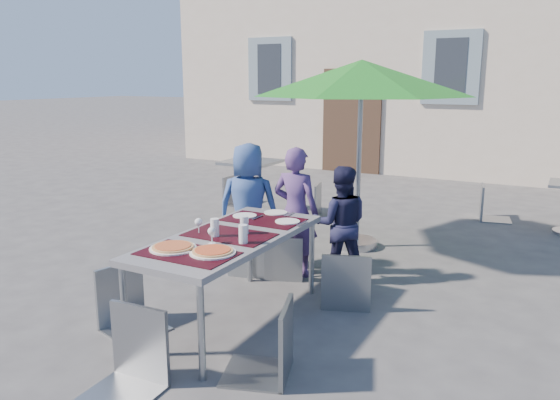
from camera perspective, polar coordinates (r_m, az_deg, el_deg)
The scene contains 20 objects.
ground at distance 4.67m, azimuth -3.06°, elevation -12.70°, with size 90.00×90.00×0.00m, color #404042.
dining_table at distance 4.48m, azimuth -5.30°, elevation -4.33°, with size 0.80×1.85×0.76m.
pizza_near_left at distance 4.14m, azimuth -11.13°, elevation -4.87°, with size 0.35×0.35×0.03m.
pizza_near_right at distance 4.00m, azimuth -7.05°, elevation -5.35°, with size 0.34×0.34×0.03m.
glassware at distance 4.35m, azimuth -5.44°, elevation -3.00°, with size 0.54×0.41×0.15m.
place_settings at distance 4.99m, azimuth -1.11°, elevation -1.72°, with size 0.70×0.46×0.01m.
child_0 at distance 5.79m, azimuth -3.32°, elevation -0.64°, with size 0.66×0.43×1.34m, color #324E8B.
child_1 at distance 5.56m, azimuth 1.65°, elevation -1.23°, with size 0.49×0.32×1.33m, color #533872.
child_2 at distance 5.46m, azimuth 6.34°, elevation -2.49°, with size 0.57×0.33×1.16m, color #191A38.
chair_0 at distance 5.57m, azimuth -3.26°, elevation -2.71°, with size 0.47×0.48×0.90m.
chair_1 at distance 5.48m, azimuth 0.49°, elevation -3.23°, with size 0.50×0.50×0.87m.
chair_2 at distance 4.81m, azimuth 7.03°, elevation -4.75°, with size 0.55×0.55×0.97m.
chair_3 at distance 4.56m, azimuth -15.94°, elevation -6.10°, with size 0.53×0.53×0.97m.
chair_4 at distance 3.67m, azimuth -0.97°, elevation -9.96°, with size 0.56×0.56×1.00m.
chair_5 at distance 3.66m, azimuth -15.78°, elevation -10.25°, with size 0.48×0.48×1.02m.
patio_umbrella at distance 6.40m, azimuth 8.51°, elevation 12.35°, with size 2.53×2.53×2.20m.
cafe_table_0 at distance 8.15m, azimuth -3.07°, elevation 2.52°, with size 0.75×0.75×0.80m.
bg_chair_l_0 at distance 8.77m, azimuth -4.78°, elevation 2.79°, with size 0.40×0.40×0.88m.
bg_chair_r_0 at distance 8.06m, azimuth 3.35°, elevation 2.07°, with size 0.48×0.48×0.90m.
bg_chair_l_1 at distance 8.34m, azimuth 21.17°, elevation 1.82°, with size 0.50×0.50×0.96m.
Camera 1 is at (2.21, -3.60, 1.99)m, focal length 35.00 mm.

